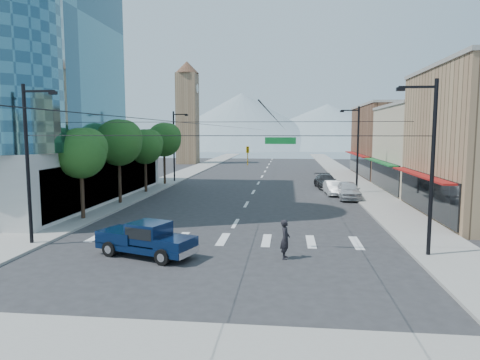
{
  "coord_description": "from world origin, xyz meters",
  "views": [
    {
      "loc": [
        3.56,
        -23.25,
        6.39
      ],
      "look_at": [
        0.24,
        6.73,
        3.0
      ],
      "focal_mm": 32.0,
      "sensor_mm": 36.0,
      "label": 1
    }
  ],
  "objects_px": {
    "parked_car_near": "(348,190)",
    "parked_car_mid": "(333,188)",
    "pedestrian": "(285,239)",
    "parked_car_far": "(326,181)",
    "pickup_truck": "(146,238)"
  },
  "relations": [
    {
      "from": "pickup_truck",
      "to": "parked_car_mid",
      "type": "height_order",
      "value": "pickup_truck"
    },
    {
      "from": "pedestrian",
      "to": "parked_car_near",
      "type": "height_order",
      "value": "pedestrian"
    },
    {
      "from": "parked_car_mid",
      "to": "pedestrian",
      "type": "bearing_deg",
      "value": -105.81
    },
    {
      "from": "parked_car_near",
      "to": "pickup_truck",
      "type": "bearing_deg",
      "value": -123.31
    },
    {
      "from": "pickup_truck",
      "to": "parked_car_mid",
      "type": "bearing_deg",
      "value": 82.4
    },
    {
      "from": "parked_car_near",
      "to": "parked_car_far",
      "type": "bearing_deg",
      "value": 99.06
    },
    {
      "from": "parked_car_near",
      "to": "parked_car_mid",
      "type": "height_order",
      "value": "parked_car_near"
    },
    {
      "from": "parked_car_near",
      "to": "parked_car_far",
      "type": "height_order",
      "value": "parked_car_near"
    },
    {
      "from": "pickup_truck",
      "to": "parked_car_far",
      "type": "bearing_deg",
      "value": 87.4
    },
    {
      "from": "parked_car_near",
      "to": "parked_car_far",
      "type": "relative_size",
      "value": 0.94
    },
    {
      "from": "pickup_truck",
      "to": "parked_car_near",
      "type": "distance_m",
      "value": 24.26
    },
    {
      "from": "pedestrian",
      "to": "parked_car_mid",
      "type": "bearing_deg",
      "value": -7.21
    },
    {
      "from": "pickup_truck",
      "to": "parked_car_near",
      "type": "xyz_separation_m",
      "value": [
        13.04,
        20.46,
        -0.08
      ]
    },
    {
      "from": "pedestrian",
      "to": "parked_car_far",
      "type": "relative_size",
      "value": 0.38
    },
    {
      "from": "pedestrian",
      "to": "parked_car_mid",
      "type": "xyz_separation_m",
      "value": [
        4.78,
        22.86,
        -0.3
      ]
    }
  ]
}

